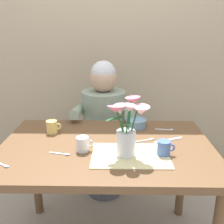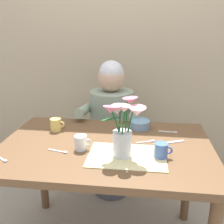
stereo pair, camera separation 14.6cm
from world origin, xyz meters
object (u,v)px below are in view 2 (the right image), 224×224
Objects in this scene: seated_person at (111,132)px; dinner_knife at (169,143)px; tea_cup at (161,151)px; flower_vase at (123,128)px; ceramic_bowl at (140,124)px; coffee_cup at (81,143)px; ceramic_mug at (56,125)px.

seated_person is 0.71m from dinner_knife.
seated_person is at bearing 103.34° from dinner_knife.
tea_cup is at bearing -130.46° from dinner_knife.
dinner_knife is (0.41, -0.55, 0.18)m from seated_person.
flower_vase is at bearing -177.75° from tea_cup.
ceramic_bowl is (0.23, -0.34, 0.21)m from seated_person.
coffee_cup is 0.43m from tea_cup.
flower_vase is 0.55m from ceramic_mug.
coffee_cup is (-0.08, -0.69, 0.22)m from seated_person.
seated_person is 3.72× the size of flower_vase.
ceramic_bowl is 1.46× the size of coffee_cup.
seated_person is 12.20× the size of ceramic_mug.
dinner_knife is (0.25, 0.19, -0.16)m from flower_vase.
flower_vase is (0.15, -0.74, 0.34)m from seated_person.
tea_cup reaches higher than ceramic_bowl.
seated_person is 0.83m from flower_vase.
flower_vase reaches higher than tea_cup.
ceramic_bowl is 0.27m from dinner_knife.
tea_cup is (0.43, -0.04, 0.00)m from coffee_cup.
tea_cup is (-0.06, -0.18, 0.04)m from dinner_knife.
dinner_knife is 0.50m from coffee_cup.
flower_vase is 0.43m from ceramic_bowl.
seated_person reaches higher than tea_cup.
ceramic_bowl is 1.46× the size of tea_cup.
ceramic_mug is (-0.53, -0.11, 0.01)m from ceramic_bowl.
ceramic_mug is at bearing 147.20° from flower_vase.
seated_person is at bearing 115.41° from tea_cup.
coffee_cup reaches higher than ceramic_bowl.
seated_person is at bearing 56.10° from ceramic_mug.
seated_person is 12.20× the size of tea_cup.
tea_cup is (0.19, 0.01, -0.12)m from flower_vase.
seated_person is 0.84m from tea_cup.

